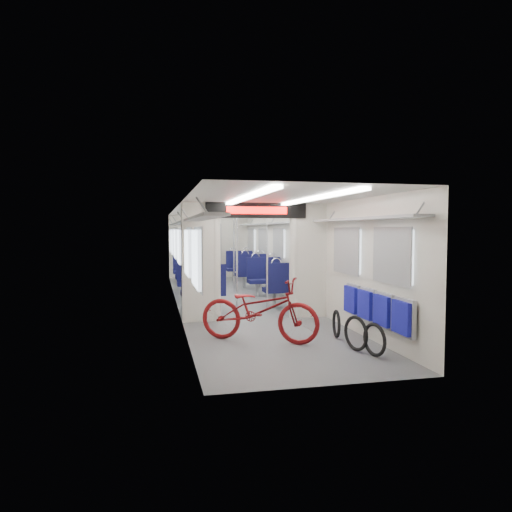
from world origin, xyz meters
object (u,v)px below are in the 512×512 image
(seat_bay_near_left, at_px, (199,281))
(seat_bay_far_right, at_px, (246,267))
(bike_hoop_c, at_px, (336,325))
(stanchion_far_right, at_px, (234,252))
(seat_bay_far_left, at_px, (189,270))
(stanchion_near_left, at_px, (237,259))
(flip_bench, at_px, (375,307))
(bicycle, at_px, (259,310))
(seat_bay_near_right, at_px, (274,278))
(stanchion_far_left, at_px, (218,252))
(bike_hoop_b, at_px, (356,335))
(stanchion_near_right, at_px, (267,259))
(bike_hoop_a, at_px, (374,341))

(seat_bay_near_left, distance_m, seat_bay_far_right, 4.20)
(bike_hoop_c, relative_size, stanchion_far_right, 0.20)
(seat_bay_far_left, distance_m, stanchion_near_left, 4.76)
(flip_bench, bearing_deg, bike_hoop_c, 125.86)
(bicycle, relative_size, seat_bay_far_left, 0.98)
(seat_bay_far_left, bearing_deg, seat_bay_near_right, -60.13)
(flip_bench, distance_m, stanchion_far_right, 6.41)
(seat_bay_far_right, height_order, stanchion_far_left, stanchion_far_left)
(flip_bench, bearing_deg, bike_hoop_b, -147.54)
(seat_bay_near_right, distance_m, seat_bay_far_right, 3.64)
(seat_bay_near_left, relative_size, stanchion_far_right, 0.98)
(stanchion_near_right, relative_size, stanchion_far_left, 1.00)
(bicycle, xyz_separation_m, seat_bay_near_right, (1.28, 3.91, 0.06))
(seat_bay_near_right, height_order, stanchion_near_left, stanchion_near_left)
(seat_bay_near_left, height_order, stanchion_near_right, stanchion_near_right)
(stanchion_near_right, height_order, stanchion_far_left, same)
(bike_hoop_c, xyz_separation_m, seat_bay_near_left, (-1.89, 3.81, 0.36))
(seat_bay_far_right, bearing_deg, seat_bay_near_right, -90.00)
(bike_hoop_b, bearing_deg, flip_bench, 32.46)
(stanchion_near_left, bearing_deg, bike_hoop_b, -70.87)
(seat_bay_far_right, height_order, stanchion_near_right, stanchion_near_right)
(seat_bay_near_right, xyz_separation_m, stanchion_far_right, (-0.70, 1.79, 0.58))
(bike_hoop_b, xyz_separation_m, stanchion_far_left, (-1.15, 6.54, 0.91))
(bike_hoop_b, relative_size, stanchion_far_right, 0.23)
(bike_hoop_a, distance_m, seat_bay_far_left, 8.59)
(seat_bay_far_right, bearing_deg, stanchion_far_left, -122.03)
(bike_hoop_a, height_order, stanchion_near_right, stanchion_near_right)
(bike_hoop_b, relative_size, seat_bay_near_left, 0.23)
(seat_bay_near_right, relative_size, stanchion_far_right, 0.97)
(bicycle, bearing_deg, bike_hoop_b, -94.67)
(flip_bench, xyz_separation_m, bike_hoop_b, (-0.44, -0.28, -0.34))
(seat_bay_far_left, xyz_separation_m, stanchion_far_left, (0.70, -1.49, 0.62))
(stanchion_near_left, relative_size, stanchion_near_right, 1.00)
(bicycle, height_order, stanchion_near_right, stanchion_near_right)
(bike_hoop_b, xyz_separation_m, stanchion_far_right, (-0.68, 6.56, 0.91))
(bike_hoop_c, distance_m, stanchion_far_left, 5.90)
(flip_bench, xyz_separation_m, bike_hoop_a, (-0.31, -0.61, -0.37))
(bike_hoop_b, height_order, seat_bay_near_left, seat_bay_near_left)
(bike_hoop_c, xyz_separation_m, seat_bay_far_right, (-0.02, 7.58, 0.36))
(bicycle, xyz_separation_m, stanchion_near_left, (0.09, 2.50, 0.64))
(seat_bay_near_right, bearing_deg, bike_hoop_c, -89.72)
(seat_bay_near_right, bearing_deg, stanchion_far_left, 123.55)
(bicycle, xyz_separation_m, stanchion_far_left, (0.11, 5.68, 0.64))
(seat_bay_near_right, height_order, stanchion_far_left, stanchion_far_left)
(bicycle, distance_m, stanchion_near_right, 2.69)
(bike_hoop_a, height_order, stanchion_far_right, stanchion_far_right)
(bike_hoop_a, relative_size, seat_bay_far_left, 0.24)
(stanchion_near_left, distance_m, stanchion_far_left, 3.18)
(bike_hoop_a, bearing_deg, seat_bay_far_right, 90.68)
(bicycle, relative_size, stanchion_near_right, 0.84)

